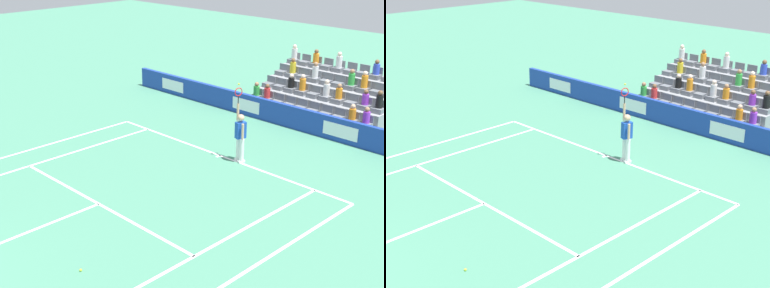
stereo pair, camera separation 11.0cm
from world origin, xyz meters
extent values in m
cube|color=white|center=(0.00, -11.89, 0.00)|extent=(10.97, 0.10, 0.01)
cube|color=white|center=(0.00, -6.40, 0.00)|extent=(8.23, 0.10, 0.01)
cube|color=white|center=(0.00, -3.20, 0.00)|extent=(0.10, 6.40, 0.01)
cube|color=white|center=(4.12, -5.95, 0.00)|extent=(0.10, 11.89, 0.01)
cube|color=white|center=(-4.12, -5.95, 0.00)|extent=(0.10, 11.89, 0.01)
cube|color=white|center=(-5.49, -5.95, 0.00)|extent=(0.10, 11.89, 0.01)
cube|color=white|center=(0.00, -11.79, 0.00)|extent=(0.10, 0.20, 0.01)
cube|color=#193899|center=(0.00, -16.30, 0.48)|extent=(19.13, 0.20, 0.96)
cube|color=white|center=(-2.39, -16.19, 0.48)|extent=(1.53, 0.01, 0.54)
cube|color=white|center=(2.39, -16.19, 0.48)|extent=(1.53, 0.01, 0.54)
cube|color=white|center=(7.18, -16.19, 0.48)|extent=(1.53, 0.01, 0.54)
cylinder|color=white|center=(-0.97, -11.95, 0.45)|extent=(0.16, 0.16, 0.90)
cylinder|color=white|center=(-0.75, -12.03, 0.45)|extent=(0.16, 0.16, 0.90)
cube|color=white|center=(-0.97, -11.95, 0.04)|extent=(0.20, 0.28, 0.08)
cube|color=white|center=(-0.75, -12.03, 0.04)|extent=(0.20, 0.28, 0.08)
cube|color=#1947B2|center=(-0.86, -11.99, 1.20)|extent=(0.32, 0.41, 0.60)
sphere|color=#D3A884|center=(-0.86, -11.99, 1.66)|extent=(0.24, 0.24, 0.24)
cylinder|color=#D3A884|center=(-0.65, -12.06, 1.81)|extent=(0.09, 0.09, 0.62)
cylinder|color=#D3A884|center=(-1.05, -11.88, 1.22)|extent=(0.09, 0.09, 0.56)
cylinder|color=black|center=(-0.65, -12.06, 2.26)|extent=(0.04, 0.04, 0.28)
torus|color=red|center=(-0.65, -12.06, 2.54)|extent=(0.13, 0.30, 0.31)
sphere|color=#D1E533|center=(-0.65, -12.06, 2.82)|extent=(0.07, 0.07, 0.07)
cube|color=gray|center=(0.00, -17.38, 0.21)|extent=(6.20, 0.95, 0.42)
cube|color=slate|center=(-2.79, -17.38, 0.52)|extent=(0.48, 0.44, 0.20)
cube|color=slate|center=(-2.79, -17.58, 0.77)|extent=(0.48, 0.04, 0.30)
cube|color=slate|center=(-2.17, -17.38, 0.52)|extent=(0.48, 0.44, 0.20)
cube|color=slate|center=(-2.17, -17.58, 0.77)|extent=(0.48, 0.04, 0.30)
cube|color=slate|center=(-1.55, -17.38, 0.52)|extent=(0.48, 0.44, 0.20)
cube|color=slate|center=(-1.55, -17.58, 0.77)|extent=(0.48, 0.04, 0.30)
cube|color=slate|center=(-0.93, -17.38, 0.52)|extent=(0.48, 0.44, 0.20)
cube|color=slate|center=(-0.93, -17.58, 0.77)|extent=(0.48, 0.04, 0.30)
cube|color=slate|center=(-0.31, -17.38, 0.52)|extent=(0.48, 0.44, 0.20)
cube|color=slate|center=(-0.31, -17.58, 0.77)|extent=(0.48, 0.04, 0.30)
cube|color=slate|center=(0.31, -17.38, 0.52)|extent=(0.48, 0.44, 0.20)
cube|color=slate|center=(0.31, -17.58, 0.77)|extent=(0.48, 0.04, 0.30)
cube|color=slate|center=(0.93, -17.38, 0.52)|extent=(0.48, 0.44, 0.20)
cube|color=slate|center=(0.93, -17.58, 0.77)|extent=(0.48, 0.04, 0.30)
cube|color=slate|center=(1.55, -17.38, 0.52)|extent=(0.48, 0.44, 0.20)
cube|color=slate|center=(1.55, -17.58, 0.77)|extent=(0.48, 0.04, 0.30)
cube|color=slate|center=(2.17, -17.38, 0.52)|extent=(0.48, 0.44, 0.20)
cube|color=slate|center=(2.17, -17.58, 0.77)|extent=(0.48, 0.04, 0.30)
cube|color=slate|center=(2.79, -17.38, 0.52)|extent=(0.48, 0.44, 0.20)
cube|color=slate|center=(2.79, -17.58, 0.77)|extent=(0.48, 0.04, 0.30)
cube|color=gray|center=(0.00, -18.33, 0.42)|extent=(6.20, 0.95, 0.84)
cube|color=slate|center=(-2.79, -18.33, 0.94)|extent=(0.48, 0.44, 0.20)
cube|color=slate|center=(-2.79, -18.53, 1.19)|extent=(0.48, 0.04, 0.30)
cube|color=slate|center=(-2.17, -18.33, 0.94)|extent=(0.48, 0.44, 0.20)
cube|color=slate|center=(-2.17, -18.53, 1.19)|extent=(0.48, 0.04, 0.30)
cube|color=slate|center=(-1.55, -18.33, 0.94)|extent=(0.48, 0.44, 0.20)
cube|color=slate|center=(-1.55, -18.53, 1.19)|extent=(0.48, 0.04, 0.30)
cube|color=slate|center=(-0.93, -18.33, 0.94)|extent=(0.48, 0.44, 0.20)
cube|color=slate|center=(-0.93, -18.53, 1.19)|extent=(0.48, 0.04, 0.30)
cube|color=slate|center=(-0.31, -18.33, 0.94)|extent=(0.48, 0.44, 0.20)
cube|color=slate|center=(-0.31, -18.53, 1.19)|extent=(0.48, 0.04, 0.30)
cube|color=slate|center=(0.31, -18.33, 0.94)|extent=(0.48, 0.44, 0.20)
cube|color=slate|center=(0.31, -18.53, 1.19)|extent=(0.48, 0.04, 0.30)
cube|color=slate|center=(0.93, -18.33, 0.94)|extent=(0.48, 0.44, 0.20)
cube|color=slate|center=(0.93, -18.53, 1.19)|extent=(0.48, 0.04, 0.30)
cube|color=slate|center=(1.55, -18.33, 0.94)|extent=(0.48, 0.44, 0.20)
cube|color=slate|center=(1.55, -18.53, 1.19)|extent=(0.48, 0.04, 0.30)
cube|color=slate|center=(2.17, -18.33, 0.94)|extent=(0.48, 0.44, 0.20)
cube|color=slate|center=(2.17, -18.53, 1.19)|extent=(0.48, 0.04, 0.30)
cube|color=slate|center=(2.79, -18.33, 0.94)|extent=(0.48, 0.44, 0.20)
cube|color=slate|center=(2.79, -18.53, 1.19)|extent=(0.48, 0.04, 0.30)
cube|color=gray|center=(0.00, -19.28, 0.63)|extent=(6.20, 0.95, 1.26)
cube|color=slate|center=(-2.17, -19.28, 1.36)|extent=(0.48, 0.44, 0.20)
cube|color=slate|center=(-2.17, -19.48, 1.61)|extent=(0.48, 0.04, 0.30)
cube|color=slate|center=(-1.55, -19.28, 1.36)|extent=(0.48, 0.44, 0.20)
cube|color=slate|center=(-1.55, -19.48, 1.61)|extent=(0.48, 0.04, 0.30)
cube|color=slate|center=(-0.93, -19.28, 1.36)|extent=(0.48, 0.44, 0.20)
cube|color=slate|center=(-0.93, -19.48, 1.61)|extent=(0.48, 0.04, 0.30)
cube|color=slate|center=(-0.31, -19.28, 1.36)|extent=(0.48, 0.44, 0.20)
cube|color=slate|center=(-0.31, -19.48, 1.61)|extent=(0.48, 0.04, 0.30)
cube|color=slate|center=(0.31, -19.28, 1.36)|extent=(0.48, 0.44, 0.20)
cube|color=slate|center=(0.31, -19.48, 1.61)|extent=(0.48, 0.04, 0.30)
cube|color=slate|center=(0.93, -19.28, 1.36)|extent=(0.48, 0.44, 0.20)
cube|color=slate|center=(0.93, -19.48, 1.61)|extent=(0.48, 0.04, 0.30)
cube|color=slate|center=(1.55, -19.28, 1.36)|extent=(0.48, 0.44, 0.20)
cube|color=slate|center=(1.55, -19.48, 1.61)|extent=(0.48, 0.04, 0.30)
cube|color=slate|center=(2.17, -19.28, 1.36)|extent=(0.48, 0.44, 0.20)
cube|color=slate|center=(2.17, -19.48, 1.61)|extent=(0.48, 0.04, 0.30)
cube|color=slate|center=(2.79, -19.28, 1.36)|extent=(0.48, 0.44, 0.20)
cube|color=slate|center=(2.79, -19.48, 1.61)|extent=(0.48, 0.04, 0.30)
cube|color=gray|center=(0.00, -20.23, 0.84)|extent=(6.20, 0.95, 1.68)
cube|color=slate|center=(-1.55, -20.23, 1.78)|extent=(0.48, 0.44, 0.20)
cube|color=slate|center=(-1.55, -20.43, 2.03)|extent=(0.48, 0.04, 0.30)
cube|color=slate|center=(-0.93, -20.23, 1.78)|extent=(0.48, 0.44, 0.20)
cube|color=slate|center=(-0.93, -20.43, 2.03)|extent=(0.48, 0.04, 0.30)
cube|color=slate|center=(-0.31, -20.23, 1.78)|extent=(0.48, 0.44, 0.20)
cube|color=slate|center=(-0.31, -20.43, 2.03)|extent=(0.48, 0.04, 0.30)
cube|color=slate|center=(0.31, -20.23, 1.78)|extent=(0.48, 0.44, 0.20)
cube|color=slate|center=(0.31, -20.43, 2.03)|extent=(0.48, 0.04, 0.30)
cube|color=slate|center=(0.93, -20.23, 1.78)|extent=(0.48, 0.44, 0.20)
cube|color=slate|center=(0.93, -20.43, 2.03)|extent=(0.48, 0.04, 0.30)
cube|color=slate|center=(1.55, -20.23, 1.78)|extent=(0.48, 0.44, 0.20)
cube|color=slate|center=(1.55, -20.43, 2.03)|extent=(0.48, 0.04, 0.30)
cube|color=slate|center=(2.17, -20.23, 1.78)|extent=(0.48, 0.44, 0.20)
cube|color=slate|center=(2.17, -20.43, 2.03)|extent=(0.48, 0.04, 0.30)
cube|color=slate|center=(2.79, -20.23, 1.78)|extent=(0.48, 0.44, 0.20)
cube|color=slate|center=(2.79, -20.43, 2.03)|extent=(0.48, 0.04, 0.30)
cylinder|color=green|center=(2.79, -17.43, 0.83)|extent=(0.28, 0.28, 0.42)
sphere|color=#9E7251|center=(2.79, -17.43, 1.14)|extent=(0.20, 0.20, 0.20)
cylinder|color=black|center=(-2.79, -18.38, 1.30)|extent=(0.28, 0.28, 0.53)
sphere|color=brown|center=(-2.79, -18.38, 1.67)|extent=(0.20, 0.20, 0.20)
cylinder|color=orange|center=(-2.17, -17.43, 0.84)|extent=(0.28, 0.28, 0.44)
sphere|color=#D3A884|center=(-2.17, -17.43, 1.16)|extent=(0.20, 0.20, 0.20)
cylinder|color=white|center=(2.79, -20.28, 2.14)|extent=(0.28, 0.28, 0.51)
sphere|color=beige|center=(2.79, -20.28, 2.49)|extent=(0.20, 0.20, 0.20)
cylinder|color=yellow|center=(2.17, -19.33, 1.71)|extent=(0.28, 0.28, 0.50)
sphere|color=brown|center=(2.17, -19.33, 2.06)|extent=(0.20, 0.20, 0.20)
cylinder|color=blue|center=(-1.55, -20.28, 2.11)|extent=(0.28, 0.28, 0.45)
sphere|color=brown|center=(-1.55, -20.28, 2.43)|extent=(0.20, 0.20, 0.20)
cylinder|color=orange|center=(-1.55, -19.33, 1.72)|extent=(0.28, 0.28, 0.53)
sphere|color=beige|center=(-1.55, -19.33, 2.09)|extent=(0.20, 0.20, 0.20)
cylinder|color=black|center=(1.55, -18.38, 1.26)|extent=(0.28, 0.28, 0.45)
sphere|color=beige|center=(1.55, -18.38, 1.59)|extent=(0.20, 0.20, 0.20)
cylinder|color=white|center=(0.31, -20.28, 2.14)|extent=(0.28, 0.28, 0.51)
sphere|color=beige|center=(0.31, -20.28, 2.49)|extent=(0.20, 0.20, 0.20)
cylinder|color=green|center=(-0.93, -19.33, 1.71)|extent=(0.28, 0.28, 0.51)
sphere|color=#9E7251|center=(-0.93, -19.33, 2.07)|extent=(0.20, 0.20, 0.20)
cylinder|color=orange|center=(1.55, -20.28, 2.11)|extent=(0.28, 0.28, 0.45)
sphere|color=brown|center=(1.55, -20.28, 2.43)|extent=(0.20, 0.20, 0.20)
cylinder|color=orange|center=(-0.93, -18.38, 1.27)|extent=(0.28, 0.28, 0.45)
sphere|color=#9E7251|center=(-0.93, -18.38, 1.59)|extent=(0.20, 0.20, 0.20)
cylinder|color=purple|center=(-2.79, -17.43, 0.85)|extent=(0.28, 0.28, 0.46)
sphere|color=#9E7251|center=(-2.79, -17.43, 1.18)|extent=(0.20, 0.20, 0.20)
cylinder|color=white|center=(0.93, -19.33, 1.72)|extent=(0.28, 0.28, 0.52)
sphere|color=#9E7251|center=(0.93, -19.33, 2.08)|extent=(0.20, 0.20, 0.20)
cylinder|color=red|center=(2.17, -17.43, 0.85)|extent=(0.28, 0.28, 0.45)
sphere|color=brown|center=(2.17, -17.43, 1.17)|extent=(0.20, 0.20, 0.20)
cylinder|color=purple|center=(-2.17, -18.38, 1.26)|extent=(0.28, 0.28, 0.44)
sphere|color=brown|center=(-2.17, -18.38, 1.58)|extent=(0.20, 0.20, 0.20)
cylinder|color=orange|center=(0.93, -18.38, 1.31)|extent=(0.28, 0.28, 0.53)
sphere|color=beige|center=(0.93, -18.38, 1.67)|extent=(0.20, 0.20, 0.20)
cylinder|color=white|center=(-0.31, -18.38, 1.30)|extent=(0.28, 0.28, 0.52)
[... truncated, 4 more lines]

